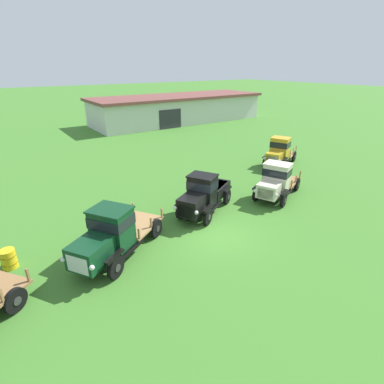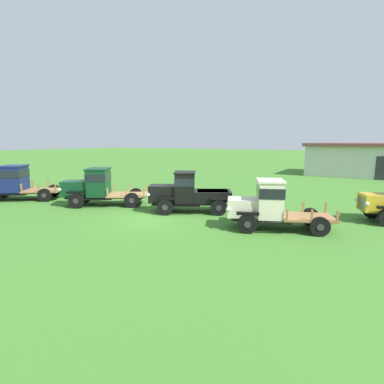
# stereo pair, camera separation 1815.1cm
# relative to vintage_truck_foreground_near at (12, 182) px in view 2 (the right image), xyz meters

# --- Properties ---
(ground_plane) EXTENTS (240.00, 240.00, 0.00)m
(ground_plane) POSITION_rel_vintage_truck_foreground_near_xyz_m (11.22, 0.82, -1.24)
(ground_plane) COLOR #3D7528
(vintage_truck_foreground_near) EXTENTS (5.19, 4.47, 2.34)m
(vintage_truck_foreground_near) POSITION_rel_vintage_truck_foreground_near_xyz_m (0.00, 0.00, 0.00)
(vintage_truck_foreground_near) COLOR black
(vintage_truck_foreground_near) RESTS_ON ground
(vintage_truck_second_in_line) EXTENTS (5.21, 4.16, 2.31)m
(vintage_truck_second_in_line) POSITION_rel_vintage_truck_foreground_near_xyz_m (6.19, 1.68, -0.04)
(vintage_truck_second_in_line) COLOR black
(vintage_truck_second_in_line) RESTS_ON ground
(vintage_truck_midrow_center) EXTENTS (4.69, 3.47, 2.27)m
(vintage_truck_midrow_center) POSITION_rel_vintage_truck_foreground_near_xyz_m (12.06, 3.02, -0.11)
(vintage_truck_midrow_center) COLOR black
(vintage_truck_midrow_center) RESTS_ON ground
(vintage_truck_far_side) EXTENTS (4.93, 3.27, 2.25)m
(vintage_truck_far_side) POSITION_rel_vintage_truck_foreground_near_xyz_m (16.82, 2.04, -0.09)
(vintage_truck_far_side) COLOR black
(vintage_truck_far_side) RESTS_ON ground
(oil_drum_beside_row) EXTENTS (0.62, 0.62, 0.83)m
(oil_drum_beside_row) POSITION_rel_vintage_truck_foreground_near_xyz_m (2.51, 3.49, -0.82)
(oil_drum_beside_row) COLOR gold
(oil_drum_beside_row) RESTS_ON ground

